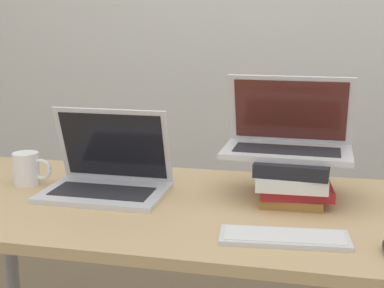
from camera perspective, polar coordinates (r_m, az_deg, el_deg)
desk at (r=1.59m, az=0.81°, el=-8.72°), size 1.78×0.75×0.71m
laptop_left at (r=1.68m, az=-9.02°, el=-3.42°), size 0.37×0.26×0.26m
book_stack at (r=1.63m, az=10.74°, el=-3.43°), size 0.23×0.28×0.13m
laptop_on_books at (r=1.64m, az=10.20°, el=0.71°), size 0.39×0.24×0.23m
wireless_keyboard at (r=1.35m, az=9.81°, el=-9.79°), size 0.32×0.14×0.01m
mug at (r=1.83m, az=-17.15°, el=-2.51°), size 0.13×0.08×0.11m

